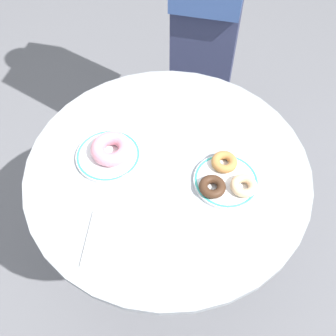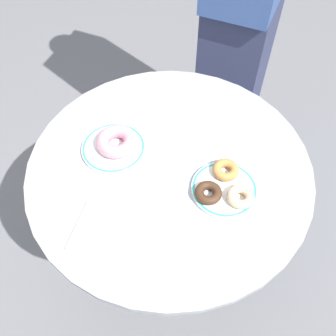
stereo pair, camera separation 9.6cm
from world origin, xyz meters
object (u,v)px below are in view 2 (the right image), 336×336
(donut_old_fashioned, at_px, (226,170))
(donut_chocolate, at_px, (208,193))
(plate_right, at_px, (224,189))
(donut_pink_frosted, at_px, (117,142))
(plate_left, at_px, (114,148))
(person_figure, at_px, (246,4))
(cafe_table, at_px, (169,205))
(donut_glazed, at_px, (241,197))
(paper_napkin, at_px, (101,231))

(donut_old_fashioned, height_order, donut_chocolate, same)
(plate_right, distance_m, donut_pink_frosted, 0.31)
(plate_left, bearing_deg, donut_pink_frosted, 47.77)
(plate_right, height_order, person_figure, person_figure)
(cafe_table, height_order, person_figure, person_figure)
(cafe_table, xyz_separation_m, donut_chocolate, (0.13, -0.03, 0.23))
(cafe_table, relative_size, donut_chocolate, 11.20)
(cafe_table, xyz_separation_m, donut_glazed, (0.20, 0.01, 0.23))
(cafe_table, bearing_deg, donut_old_fashioned, 23.41)
(plate_right, xyz_separation_m, donut_pink_frosted, (-0.30, -0.05, 0.02))
(cafe_table, height_order, donut_chocolate, donut_chocolate)
(donut_glazed, distance_m, person_figure, 0.74)
(donut_chocolate, bearing_deg, person_figure, 112.05)
(plate_right, xyz_separation_m, paper_napkin, (-0.18, -0.26, -0.00))
(plate_right, relative_size, donut_glazed, 2.46)
(plate_left, xyz_separation_m, donut_old_fashioned, (0.29, 0.10, 0.02))
(donut_old_fashioned, height_order, paper_napkin, donut_old_fashioned)
(cafe_table, relative_size, donut_glazed, 11.20)
(person_figure, bearing_deg, paper_napkin, -82.27)
(donut_glazed, relative_size, person_figure, 0.04)
(donut_pink_frosted, xyz_separation_m, donut_old_fashioned, (0.28, 0.09, -0.01))
(plate_left, distance_m, donut_old_fashioned, 0.30)
(cafe_table, xyz_separation_m, plate_left, (-0.15, -0.04, 0.21))
(donut_glazed, bearing_deg, donut_old_fashioned, 145.17)
(donut_pink_frosted, relative_size, donut_old_fashioned, 1.62)
(plate_right, xyz_separation_m, donut_old_fashioned, (-0.02, 0.04, 0.02))
(donut_pink_frosted, relative_size, donut_glazed, 1.62)
(plate_left, relative_size, donut_old_fashioned, 2.56)
(person_figure, bearing_deg, cafe_table, -77.60)
(plate_right, xyz_separation_m, donut_glazed, (0.05, -0.01, 0.02))
(donut_old_fashioned, xyz_separation_m, paper_napkin, (-0.15, -0.30, -0.02))
(cafe_table, height_order, donut_old_fashioned, donut_old_fashioned)
(donut_pink_frosted, bearing_deg, donut_old_fashioned, 17.84)
(person_figure, bearing_deg, donut_chocolate, -67.95)
(donut_old_fashioned, bearing_deg, plate_right, -62.13)
(plate_right, relative_size, donut_old_fashioned, 2.46)
(donut_pink_frosted, bearing_deg, cafe_table, 12.50)
(donut_chocolate, bearing_deg, paper_napkin, -124.90)
(donut_pink_frosted, bearing_deg, person_figure, 89.81)
(donut_glazed, relative_size, paper_napkin, 0.48)
(plate_left, relative_size, person_figure, 0.10)
(cafe_table, bearing_deg, person_figure, 102.40)
(plate_right, height_order, paper_napkin, plate_right)
(plate_right, relative_size, person_figure, 0.10)
(plate_left, bearing_deg, donut_old_fashioned, 18.89)
(cafe_table, height_order, plate_left, plate_left)
(donut_glazed, bearing_deg, cafe_table, -177.23)
(plate_right, distance_m, paper_napkin, 0.32)
(donut_glazed, xyz_separation_m, paper_napkin, (-0.22, -0.26, -0.02))
(donut_old_fashioned, bearing_deg, donut_glazed, -34.83)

